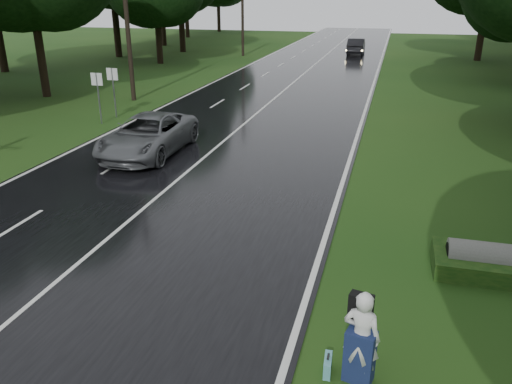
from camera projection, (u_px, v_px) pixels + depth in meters
ground at (64, 277)px, 12.26m from camera, size 160.00×160.00×0.00m
road at (265, 107)px, 30.21m from camera, size 12.00×140.00×0.04m
lane_center at (265, 106)px, 30.20m from camera, size 0.12×140.00×0.01m
grey_car at (148, 135)px, 21.17m from camera, size 2.73×5.78×1.59m
far_car at (356, 46)px, 54.86m from camera, size 1.83×4.98×1.63m
hitchhiker at (361, 340)px, 8.75m from camera, size 0.74×0.69×1.80m
suitcase at (328, 365)px, 9.15m from camera, size 0.16×0.46×0.32m
culvert at (478, 271)px, 12.52m from camera, size 1.57×0.79×0.79m
utility_pole_mid at (134, 100)px, 32.12m from camera, size 1.80×0.28×10.57m
utility_pole_far at (243, 56)px, 54.00m from camera, size 1.80×0.28×9.25m
road_sign_a at (102, 124)px, 26.41m from camera, size 0.62×0.10×2.59m
road_sign_b at (117, 117)px, 27.77m from camera, size 0.63×0.10×2.63m
tree_left_d at (47, 96)px, 33.24m from camera, size 9.65×9.65×15.08m
tree_left_e at (160, 63)px, 48.30m from camera, size 8.00×8.00×12.50m
tree_left_f at (183, 52)px, 57.44m from camera, size 9.99×9.99×15.62m
tree_right_f at (477, 61)px, 50.27m from camera, size 10.36×10.36×16.19m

